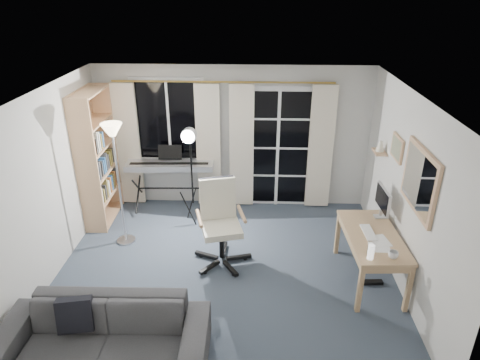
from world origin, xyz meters
name	(u,v)px	position (x,y,z in m)	size (l,w,h in m)	color
floor	(225,270)	(0.00, 0.00, -0.01)	(4.50, 4.00, 0.02)	#36424F
window	(169,120)	(-1.05, 1.97, 1.50)	(1.20, 0.08, 1.40)	white
french_door	(278,149)	(0.75, 1.97, 1.03)	(1.32, 0.09, 2.11)	white
curtains	(224,146)	(-0.14, 1.88, 1.09)	(3.60, 0.07, 2.13)	gold
bookshelf	(95,161)	(-2.13, 1.34, 1.01)	(0.36, 1.00, 2.13)	tan
torchiere_lamp	(114,149)	(-1.55, 0.66, 1.49)	(0.32, 0.32, 1.85)	#B2B2B7
keyboard_piano	(170,166)	(-1.03, 1.70, 0.79)	(1.46, 0.74, 1.04)	black
studio_light	(190,147)	(-0.60, 1.18, 1.33)	(0.31, 0.33, 1.66)	black
office_chair	(219,214)	(-0.09, 0.31, 0.69)	(0.81, 0.79, 1.17)	black
desk	(372,240)	(1.88, -0.12, 0.60)	(0.70, 1.31, 0.69)	#A87C56
monitor	(383,200)	(2.08, 0.33, 0.94)	(0.17, 0.49, 0.43)	silver
desk_clutter	(372,254)	(1.83, -0.34, 0.54)	(0.39, 0.79, 0.87)	white
mug	(393,254)	(1.98, -0.62, 0.74)	(0.11, 0.09, 0.11)	silver
wall_mirror	(419,181)	(2.22, -0.35, 1.55)	(0.04, 0.94, 0.74)	tan
framed_print	(397,148)	(2.23, 0.55, 1.60)	(0.03, 0.42, 0.32)	tan
wall_shelf	(380,148)	(2.16, 1.05, 1.41)	(0.16, 0.30, 0.18)	tan
sofa	(102,328)	(-1.12, -1.55, 0.41)	(2.12, 0.66, 0.82)	#313133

